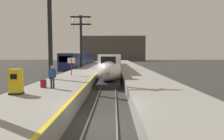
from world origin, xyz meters
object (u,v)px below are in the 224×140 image
rolling_suitcase (43,84)px  ticket_machine_yellow (16,83)px  regional_train_adjacent (82,60)px  station_column_mid (50,22)px  passenger_near_edge (52,75)px  departure_info_board (71,63)px  station_column_far (81,37)px  station_column_distant (81,41)px  highspeed_train_main (111,63)px

rolling_suitcase → ticket_machine_yellow: ticket_machine_yellow is taller
regional_train_adjacent → station_column_mid: size_ratio=3.81×
passenger_near_edge → ticket_machine_yellow: 2.68m
departure_info_board → ticket_machine_yellow: bearing=-95.4°
station_column_far → departure_info_board: bearing=-84.8°
station_column_mid → ticket_machine_yellow: bearing=-87.5°
station_column_distant → passenger_near_edge: (1.98, -25.05, -4.27)m
station_column_distant → regional_train_adjacent: bearing=99.0°
station_column_mid → station_column_far: 18.86m
highspeed_train_main → station_column_far: 7.89m
station_column_far → departure_info_board: 16.29m
regional_train_adjacent → highspeed_train_main: bearing=-62.1°
ticket_machine_yellow → passenger_near_edge: bearing=52.5°
station_column_mid → station_column_far: bearing=90.0°
station_column_mid → departure_info_board: bearing=66.4°
station_column_distant → passenger_near_edge: bearing=-85.5°
highspeed_train_main → rolling_suitcase: highspeed_train_main is taller
station_column_mid → rolling_suitcase: station_column_mid is taller
departure_info_board → highspeed_train_main: bearing=72.8°
regional_train_adjacent → ticket_machine_yellow: bearing=-86.4°
rolling_suitcase → passenger_near_edge: bearing=-30.1°
passenger_near_edge → rolling_suitcase: size_ratio=1.72×
station_column_far → departure_info_board: (1.42, -15.60, -4.49)m
station_column_far → ticket_machine_yellow: 27.39m
station_column_far → rolling_suitcase: size_ratio=10.26×
passenger_near_edge → departure_info_board: 9.20m
station_column_far → ticket_machine_yellow: (0.35, -26.88, -5.25)m
station_column_mid → rolling_suitcase: size_ratio=9.79×
highspeed_train_main → station_column_far: bearing=169.4°
ticket_machine_yellow → station_column_far: bearing=90.7°
ticket_machine_yellow → departure_info_board: bearing=84.6°
regional_train_adjacent → rolling_suitcase: bearing=-85.0°
highspeed_train_main → passenger_near_edge: 23.98m
station_column_far → station_column_mid: bearing=-90.0°
rolling_suitcase → departure_info_board: size_ratio=0.46×
highspeed_train_main → departure_info_board: bearing=-107.2°
rolling_suitcase → station_column_distant: bearing=92.7°
rolling_suitcase → departure_info_board: bearing=88.1°
highspeed_train_main → ticket_machine_yellow: highspeed_train_main is taller
station_column_far → rolling_suitcase: (1.14, -24.27, -5.69)m
station_column_distant → station_column_mid: bearing=-90.0°
station_column_distant → passenger_near_edge: 25.49m
regional_train_adjacent → station_column_distant: 14.68m
station_column_mid → station_column_distant: (-0.00, 19.15, -0.49)m
station_column_distant → rolling_suitcase: bearing=-87.3°
regional_train_adjacent → passenger_near_edge: 39.17m
highspeed_train_main → station_column_distant: station_column_distant is taller
station_column_distant → departure_info_board: (1.42, -15.89, -3.75)m
station_column_far → station_column_distant: size_ratio=1.16×
station_column_distant → departure_info_board: station_column_distant is taller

